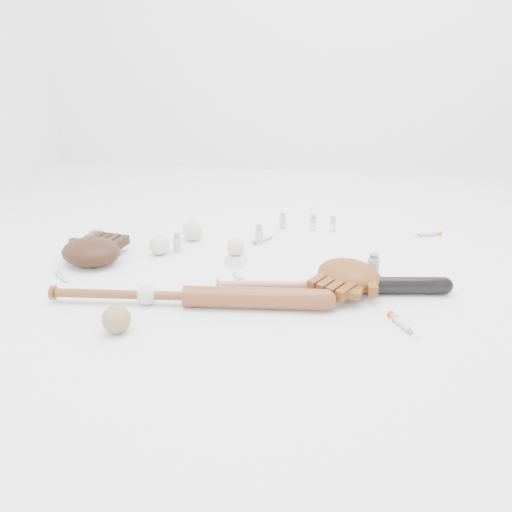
# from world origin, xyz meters

# --- Properties ---
(bat_dark) EXTENTS (0.79, 0.17, 0.06)m
(bat_dark) POSITION_xyz_m (0.30, -0.12, 0.03)
(bat_dark) COLOR black
(bat_dark) RESTS_ON ground
(bat_wood) EXTENTS (0.91, 0.15, 0.07)m
(bat_wood) POSITION_xyz_m (-0.14, -0.27, 0.03)
(bat_wood) COLOR brown
(bat_wood) RESTS_ON ground
(glove_dark) EXTENTS (0.31, 0.31, 0.10)m
(glove_dark) POSITION_xyz_m (-0.58, -0.02, 0.05)
(glove_dark) COLOR black
(glove_dark) RESTS_ON ground
(glove_tan) EXTENTS (0.36, 0.36, 0.09)m
(glove_tan) POSITION_xyz_m (0.36, -0.07, 0.05)
(glove_tan) COLOR brown
(glove_tan) RESTS_ON ground
(trading_card) EXTENTS (0.07, 0.09, 0.00)m
(trading_card) POSITION_xyz_m (-0.70, 0.26, 0.00)
(trading_card) COLOR gold
(trading_card) RESTS_ON ground
(pedestal) EXTENTS (0.08, 0.08, 0.04)m
(pedestal) POSITION_xyz_m (-0.05, 0.06, 0.02)
(pedestal) COLOR white
(pedestal) RESTS_ON ground
(baseball_on_pedestal) EXTENTS (0.06, 0.06, 0.06)m
(baseball_on_pedestal) POSITION_xyz_m (-0.05, 0.06, 0.07)
(baseball_on_pedestal) COLOR beige
(baseball_on_pedestal) RESTS_ON pedestal
(baseball_left) EXTENTS (0.08, 0.08, 0.08)m
(baseball_left) POSITION_xyz_m (-0.35, 0.10, 0.04)
(baseball_left) COLOR beige
(baseball_left) RESTS_ON ground
(baseball_upper) EXTENTS (0.08, 0.08, 0.08)m
(baseball_upper) POSITION_xyz_m (-0.27, 0.26, 0.04)
(baseball_upper) COLOR beige
(baseball_upper) RESTS_ON ground
(baseball_mid) EXTENTS (0.06, 0.06, 0.06)m
(baseball_mid) POSITION_xyz_m (-0.27, -0.28, 0.03)
(baseball_mid) COLOR beige
(baseball_mid) RESTS_ON ground
(baseball_aged) EXTENTS (0.08, 0.08, 0.08)m
(baseball_aged) POSITION_xyz_m (-0.30, -0.45, 0.04)
(baseball_aged) COLOR olive
(baseball_aged) RESTS_ON ground
(syringe_0) EXTENTS (0.12, 0.11, 0.02)m
(syringe_0) POSITION_xyz_m (-0.62, -0.16, 0.01)
(syringe_0) COLOR #ADBCC6
(syringe_0) RESTS_ON ground
(syringe_1) EXTENTS (0.09, 0.12, 0.02)m
(syringe_1) POSITION_xyz_m (-0.02, -0.07, 0.01)
(syringe_1) COLOR #ADBCC6
(syringe_1) RESTS_ON ground
(syringe_2) EXTENTS (0.11, 0.13, 0.02)m
(syringe_2) POSITION_xyz_m (0.03, 0.29, 0.01)
(syringe_2) COLOR #ADBCC6
(syringe_2) RESTS_ON ground
(syringe_3) EXTENTS (0.09, 0.15, 0.02)m
(syringe_3) POSITION_xyz_m (0.51, -0.31, 0.01)
(syringe_3) COLOR #ADBCC6
(syringe_3) RESTS_ON ground
(syringe_4) EXTENTS (0.15, 0.06, 0.02)m
(syringe_4) POSITION_xyz_m (0.70, 0.45, 0.01)
(syringe_4) COLOR #ADBCC6
(syringe_4) RESTS_ON ground
(vial_0) EXTENTS (0.03, 0.03, 0.07)m
(vial_0) POSITION_xyz_m (0.30, 0.45, 0.03)
(vial_0) COLOR #ABB5BC
(vial_0) RESTS_ON ground
(vial_1) EXTENTS (0.03, 0.03, 0.07)m
(vial_1) POSITION_xyz_m (0.22, 0.45, 0.04)
(vial_1) COLOR #ABB5BC
(vial_1) RESTS_ON ground
(vial_2) EXTENTS (0.03, 0.03, 0.08)m
(vial_2) POSITION_xyz_m (0.01, 0.26, 0.04)
(vial_2) COLOR #ABB5BC
(vial_2) RESTS_ON ground
(vial_3) EXTENTS (0.04, 0.04, 0.10)m
(vial_3) POSITION_xyz_m (0.44, -0.01, 0.05)
(vial_3) COLOR #ABB5BC
(vial_3) RESTS_ON ground
(vial_4) EXTENTS (0.03, 0.03, 0.08)m
(vial_4) POSITION_xyz_m (-0.29, 0.13, 0.04)
(vial_4) COLOR #ABB5BC
(vial_4) RESTS_ON ground
(vial_5) EXTENTS (0.03, 0.03, 0.07)m
(vial_5) POSITION_xyz_m (0.09, 0.45, 0.04)
(vial_5) COLOR #ABB5BC
(vial_5) RESTS_ON ground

